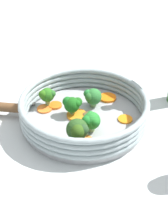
{
  "coord_description": "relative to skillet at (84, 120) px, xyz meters",
  "views": [
    {
      "loc": [
        0.53,
        0.18,
        0.43
      ],
      "look_at": [
        0.0,
        0.0,
        0.03
      ],
      "focal_mm": 50.0,
      "sensor_mm": 36.0,
      "label": 1
    }
  ],
  "objects": [
    {
      "name": "broccoli_floret_2",
      "position": [
        -0.0,
        -0.03,
        0.04
      ],
      "size": [
        0.04,
        0.04,
        0.05
      ],
      "color": "#658D4A",
      "rests_on": "skillet"
    },
    {
      "name": "skillet_rivet_left",
      "position": [
        -0.01,
        -0.13,
        0.01
      ],
      "size": [
        0.01,
        0.01,
        0.01
      ],
      "primitive_type": "sphere",
      "color": "#939398",
      "rests_on": "skillet"
    },
    {
      "name": "skillet_rivet_right",
      "position": [
        0.06,
        -0.12,
        0.01
      ],
      "size": [
        0.01,
        0.01,
        0.01
      ],
      "primitive_type": "sphere",
      "color": "#97959A",
      "rests_on": "skillet"
    },
    {
      "name": "broccoli_floret_3",
      "position": [
        -0.05,
        0.0,
        0.03
      ],
      "size": [
        0.04,
        0.04,
        0.05
      ],
      "color": "#6E945E",
      "rests_on": "skillet"
    },
    {
      "name": "carrot_slice_0",
      "position": [
        0.0,
        -0.02,
        0.01
      ],
      "size": [
        0.06,
        0.06,
        0.01
      ],
      "primitive_type": "cylinder",
      "rotation": [
        0.0,
        0.0,
        3.72
      ],
      "color": "orange",
      "rests_on": "skillet"
    },
    {
      "name": "skillet_rim_wall",
      "position": [
        0.0,
        0.0,
        0.03
      ],
      "size": [
        0.28,
        0.28,
        0.05
      ],
      "color": "#8D9C9F",
      "rests_on": "skillet"
    },
    {
      "name": "carrot_slice_3",
      "position": [
        -0.02,
        0.09,
        0.01
      ],
      "size": [
        0.05,
        0.05,
        0.0
      ],
      "primitive_type": "cylinder",
      "rotation": [
        0.0,
        0.0,
        0.66
      ],
      "color": "orange",
      "rests_on": "skillet"
    },
    {
      "name": "broccoli_floret_1",
      "position": [
        0.04,
        0.03,
        0.03
      ],
      "size": [
        0.04,
        0.04,
        0.04
      ],
      "color": "#8CAD67",
      "rests_on": "skillet"
    },
    {
      "name": "carrot_slice_2",
      "position": [
        0.05,
        -0.0,
        0.01
      ],
      "size": [
        0.05,
        0.05,
        0.0
      ],
      "primitive_type": "cylinder",
      "rotation": [
        0.0,
        0.0,
        3.81
      ],
      "color": "#D96013",
      "rests_on": "skillet"
    },
    {
      "name": "mushroom_piece_0",
      "position": [
        -0.01,
        0.01,
        0.01
      ],
      "size": [
        0.02,
        0.03,
        0.01
      ],
      "primitive_type": "ellipsoid",
      "rotation": [
        0.0,
        0.0,
        1.57
      ],
      "color": "brown",
      "rests_on": "skillet"
    },
    {
      "name": "carrot_slice_7",
      "position": [
        0.08,
        0.03,
        0.01
      ],
      "size": [
        0.04,
        0.04,
        0.0
      ],
      "primitive_type": "cylinder",
      "rotation": [
        0.0,
        0.0,
        1.78
      ],
      "color": "orange",
      "rests_on": "skillet"
    },
    {
      "name": "carrot_slice_5",
      "position": [
        0.0,
        -0.1,
        0.01
      ],
      "size": [
        0.05,
        0.05,
        0.0
      ],
      "primitive_type": "cylinder",
      "rotation": [
        0.0,
        0.0,
        0.61
      ],
      "color": "orange",
      "rests_on": "skillet"
    },
    {
      "name": "skillet",
      "position": [
        0.0,
        0.0,
        0.0
      ],
      "size": [
        0.27,
        0.27,
        0.01
      ],
      "primitive_type": "cylinder",
      "color": "#939699",
      "rests_on": "ground_plane"
    },
    {
      "name": "carrot_slice_1",
      "position": [
        -0.09,
        0.03,
        0.01
      ],
      "size": [
        0.05,
        0.05,
        0.01
      ],
      "primitive_type": "cylinder",
      "rotation": [
        0.0,
        0.0,
        5.02
      ],
      "color": "orange",
      "rests_on": "skillet"
    },
    {
      "name": "carrot_slice_4",
      "position": [
        -0.02,
        -0.08,
        0.01
      ],
      "size": [
        0.04,
        0.04,
        0.01
      ],
      "primitive_type": "cylinder",
      "rotation": [
        0.0,
        0.0,
        4.98
      ],
      "color": "orange",
      "rests_on": "skillet"
    },
    {
      "name": "broccoli_floret_4",
      "position": [
        0.09,
        0.02,
        0.04
      ],
      "size": [
        0.05,
        0.05,
        0.06
      ],
      "color": "#78A65E",
      "rests_on": "skillet"
    },
    {
      "name": "carrot_slice_6",
      "position": [
        0.1,
        0.03,
        0.01
      ],
      "size": [
        0.06,
        0.06,
        0.0
      ],
      "primitive_type": "cylinder",
      "rotation": [
        0.0,
        0.0,
        4.35
      ],
      "color": "orange",
      "rests_on": "skillet"
    },
    {
      "name": "ground_plane",
      "position": [
        0.0,
        0.0,
        -0.01
      ],
      "size": [
        4.0,
        4.0,
        0.0
      ],
      "primitive_type": "plane",
      "color": "#B2BABA"
    },
    {
      "name": "broccoli_floret_0",
      "position": [
        -0.02,
        -0.1,
        0.04
      ],
      "size": [
        0.04,
        0.04,
        0.05
      ],
      "color": "#789F5F",
      "rests_on": "skillet"
    }
  ]
}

